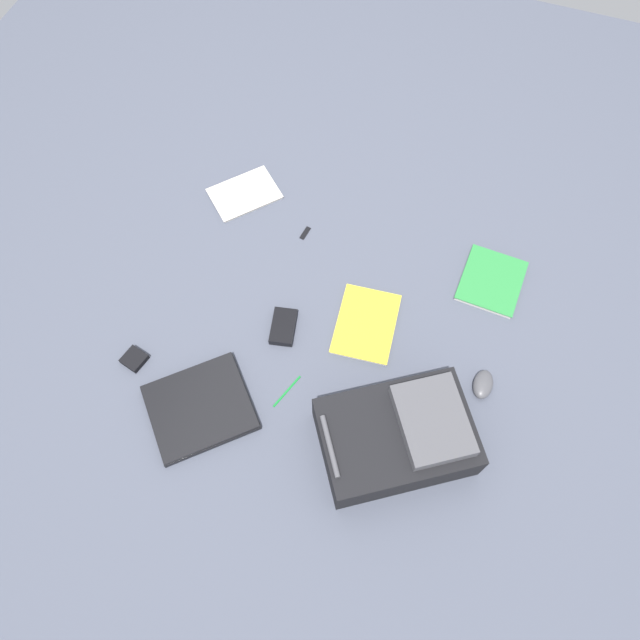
{
  "coord_description": "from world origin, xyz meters",
  "views": [
    {
      "loc": [
        0.29,
        -0.89,
        1.88
      ],
      "look_at": [
        -0.03,
        -0.01,
        0.02
      ],
      "focal_mm": 34.09,
      "sensor_mm": 36.0,
      "label": 1
    }
  ],
  "objects_px": {
    "backpack": "(399,436)",
    "book_red": "(366,324)",
    "power_brick": "(283,327)",
    "pen_black": "(287,391)",
    "laptop": "(200,407)",
    "book_comic": "(491,281)",
    "earbud_pouch": "(134,359)",
    "usb_stick": "(305,233)",
    "book_manual": "(245,194)",
    "computer_mouse": "(483,384)"
  },
  "relations": [
    {
      "from": "backpack",
      "to": "book_red",
      "type": "height_order",
      "value": "backpack"
    },
    {
      "from": "power_brick",
      "to": "pen_black",
      "type": "bearing_deg",
      "value": -66.22
    },
    {
      "from": "laptop",
      "to": "book_comic",
      "type": "relative_size",
      "value": 1.67
    },
    {
      "from": "book_comic",
      "to": "earbud_pouch",
      "type": "relative_size",
      "value": 3.58
    },
    {
      "from": "backpack",
      "to": "pen_black",
      "type": "xyz_separation_m",
      "value": [
        -0.39,
        0.04,
        -0.08
      ]
    },
    {
      "from": "pen_black",
      "to": "usb_stick",
      "type": "relative_size",
      "value": 2.33
    },
    {
      "from": "backpack",
      "to": "book_manual",
      "type": "height_order",
      "value": "backpack"
    },
    {
      "from": "book_manual",
      "to": "usb_stick",
      "type": "height_order",
      "value": "book_manual"
    },
    {
      "from": "book_comic",
      "to": "usb_stick",
      "type": "xyz_separation_m",
      "value": [
        -0.7,
        -0.02,
        -0.01
      ]
    },
    {
      "from": "book_comic",
      "to": "earbud_pouch",
      "type": "height_order",
      "value": "earbud_pouch"
    },
    {
      "from": "pen_black",
      "to": "earbud_pouch",
      "type": "distance_m",
      "value": 0.52
    },
    {
      "from": "book_manual",
      "to": "power_brick",
      "type": "xyz_separation_m",
      "value": [
        0.35,
        -0.49,
        0.01
      ]
    },
    {
      "from": "book_manual",
      "to": "computer_mouse",
      "type": "bearing_deg",
      "value": -24.19
    },
    {
      "from": "backpack",
      "to": "laptop",
      "type": "xyz_separation_m",
      "value": [
        -0.63,
        -0.1,
        -0.06
      ]
    },
    {
      "from": "pen_black",
      "to": "power_brick",
      "type": "bearing_deg",
      "value": 113.78
    },
    {
      "from": "backpack",
      "to": "earbud_pouch",
      "type": "bearing_deg",
      "value": -178.55
    },
    {
      "from": "pen_black",
      "to": "book_red",
      "type": "bearing_deg",
      "value": 61.66
    },
    {
      "from": "backpack",
      "to": "earbud_pouch",
      "type": "xyz_separation_m",
      "value": [
        -0.9,
        -0.02,
        -0.07
      ]
    },
    {
      "from": "power_brick",
      "to": "book_manual",
      "type": "bearing_deg",
      "value": 125.62
    },
    {
      "from": "laptop",
      "to": "usb_stick",
      "type": "distance_m",
      "value": 0.76
    },
    {
      "from": "usb_stick",
      "to": "book_manual",
      "type": "bearing_deg",
      "value": 162.3
    },
    {
      "from": "pen_black",
      "to": "usb_stick",
      "type": "xyz_separation_m",
      "value": [
        -0.16,
        0.61,
        0.0
      ]
    },
    {
      "from": "laptop",
      "to": "pen_black",
      "type": "relative_size",
      "value": 3.12
    },
    {
      "from": "book_manual",
      "to": "pen_black",
      "type": "relative_size",
      "value": 2.25
    },
    {
      "from": "laptop",
      "to": "earbud_pouch",
      "type": "height_order",
      "value": "laptop"
    },
    {
      "from": "backpack",
      "to": "book_comic",
      "type": "height_order",
      "value": "backpack"
    },
    {
      "from": "backpack",
      "to": "laptop",
      "type": "bearing_deg",
      "value": -170.51
    },
    {
      "from": "laptop",
      "to": "pen_black",
      "type": "xyz_separation_m",
      "value": [
        0.24,
        0.15,
        -0.01
      ]
    },
    {
      "from": "laptop",
      "to": "power_brick",
      "type": "relative_size",
      "value": 3.18
    },
    {
      "from": "book_manual",
      "to": "power_brick",
      "type": "relative_size",
      "value": 2.29
    },
    {
      "from": "backpack",
      "to": "computer_mouse",
      "type": "relative_size",
      "value": 5.26
    },
    {
      "from": "computer_mouse",
      "to": "earbud_pouch",
      "type": "height_order",
      "value": "computer_mouse"
    },
    {
      "from": "usb_stick",
      "to": "book_red",
      "type": "bearing_deg",
      "value": -41.39
    },
    {
      "from": "computer_mouse",
      "to": "usb_stick",
      "type": "height_order",
      "value": "computer_mouse"
    },
    {
      "from": "book_red",
      "to": "usb_stick",
      "type": "relative_size",
      "value": 4.99
    },
    {
      "from": "book_red",
      "to": "earbud_pouch",
      "type": "bearing_deg",
      "value": -150.92
    },
    {
      "from": "laptop",
      "to": "computer_mouse",
      "type": "height_order",
      "value": "computer_mouse"
    },
    {
      "from": "book_red",
      "to": "earbud_pouch",
      "type": "height_order",
      "value": "earbud_pouch"
    },
    {
      "from": "computer_mouse",
      "to": "backpack",
      "type": "bearing_deg",
      "value": -127.77
    },
    {
      "from": "book_red",
      "to": "power_brick",
      "type": "distance_m",
      "value": 0.28
    },
    {
      "from": "laptop",
      "to": "book_comic",
      "type": "xyz_separation_m",
      "value": [
        0.78,
        0.78,
        -0.01
      ]
    },
    {
      "from": "book_red",
      "to": "usb_stick",
      "type": "distance_m",
      "value": 0.44
    },
    {
      "from": "backpack",
      "to": "book_manual",
      "type": "xyz_separation_m",
      "value": [
        -0.83,
        0.74,
        -0.07
      ]
    },
    {
      "from": "usb_stick",
      "to": "book_comic",
      "type": "bearing_deg",
      "value": 1.85
    },
    {
      "from": "backpack",
      "to": "pen_black",
      "type": "distance_m",
      "value": 0.4
    },
    {
      "from": "book_comic",
      "to": "power_brick",
      "type": "bearing_deg",
      "value": -146.49
    },
    {
      "from": "book_red",
      "to": "backpack",
      "type": "bearing_deg",
      "value": -59.25
    },
    {
      "from": "book_manual",
      "to": "pen_black",
      "type": "distance_m",
      "value": 0.82
    },
    {
      "from": "power_brick",
      "to": "usb_stick",
      "type": "bearing_deg",
      "value": 99.47
    },
    {
      "from": "backpack",
      "to": "usb_stick",
      "type": "distance_m",
      "value": 0.85
    }
  ]
}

